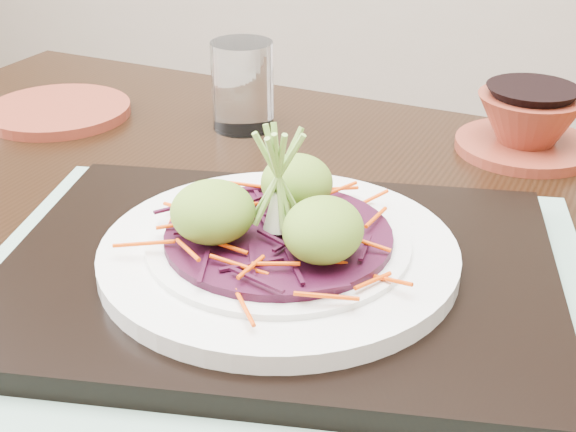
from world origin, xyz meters
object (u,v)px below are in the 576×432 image
(serving_tray, at_px, (279,273))
(terracotta_side_plate, at_px, (58,111))
(dining_table, at_px, (301,362))
(water_glass, at_px, (243,86))
(white_plate, at_px, (279,252))
(terracotta_bowl_set, at_px, (528,126))

(serving_tray, relative_size, terracotta_side_plate, 2.44)
(dining_table, relative_size, water_glass, 12.99)
(white_plate, xyz_separation_m, water_glass, (-0.14, 0.29, 0.02))
(water_glass, bearing_deg, terracotta_side_plate, -170.61)
(white_plate, xyz_separation_m, terracotta_bowl_set, (0.15, 0.32, -0.00))
(water_glass, distance_m, terracotta_bowl_set, 0.29)
(water_glass, bearing_deg, terracotta_bowl_set, 6.40)
(dining_table, bearing_deg, terracotta_side_plate, 155.12)
(terracotta_side_plate, relative_size, water_glass, 1.72)
(dining_table, bearing_deg, white_plate, -91.43)
(dining_table, xyz_separation_m, terracotta_bowl_set, (0.14, 0.28, 0.12))
(terracotta_side_plate, xyz_separation_m, terracotta_bowl_set, (0.50, 0.07, 0.02))
(terracotta_side_plate, height_order, water_glass, water_glass)
(terracotta_side_plate, distance_m, water_glass, 0.22)
(water_glass, bearing_deg, serving_tray, -63.53)
(dining_table, distance_m, white_plate, 0.13)
(serving_tray, height_order, water_glass, water_glass)
(dining_table, bearing_deg, serving_tray, -91.43)
(dining_table, xyz_separation_m, white_plate, (-0.01, -0.04, 0.12))
(serving_tray, bearing_deg, water_glass, 106.15)
(dining_table, xyz_separation_m, serving_tray, (-0.01, -0.04, 0.11))
(terracotta_bowl_set, bearing_deg, white_plate, -114.63)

